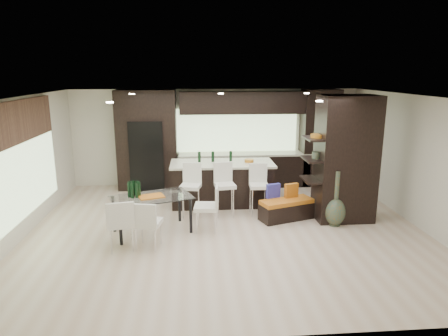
{
  "coord_description": "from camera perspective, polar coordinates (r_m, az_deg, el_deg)",
  "views": [
    {
      "loc": [
        -0.66,
        -7.71,
        3.17
      ],
      "look_at": [
        0.0,
        0.6,
        1.15
      ],
      "focal_mm": 32.0,
      "sensor_mm": 36.0,
      "label": 1
    }
  ],
  "objects": [
    {
      "name": "ground",
      "position": [
        8.36,
        0.33,
        -8.66
      ],
      "size": [
        8.0,
        8.0,
        0.0
      ],
      "primitive_type": "plane",
      "color": "beige",
      "rests_on": "ground"
    },
    {
      "name": "back_wall",
      "position": [
        11.37,
        -1.17,
        4.42
      ],
      "size": [
        8.0,
        0.02,
        2.7
      ],
      "primitive_type": "cube",
      "color": "beige",
      "rests_on": "ground"
    },
    {
      "name": "left_wall",
      "position": [
        8.59,
        -27.29,
        -0.14
      ],
      "size": [
        0.02,
        7.0,
        2.7
      ],
      "primitive_type": "cube",
      "color": "beige",
      "rests_on": "ground"
    },
    {
      "name": "right_wall",
      "position": [
        9.19,
        26.05,
        0.8
      ],
      "size": [
        0.02,
        7.0,
        2.7
      ],
      "primitive_type": "cube",
      "color": "beige",
      "rests_on": "ground"
    },
    {
      "name": "ceiling",
      "position": [
        7.75,
        0.36,
        10.15
      ],
      "size": [
        8.0,
        7.0,
        0.02
      ],
      "primitive_type": "cube",
      "color": "white",
      "rests_on": "ground"
    },
    {
      "name": "window_left",
      "position": [
        8.76,
        -26.56,
        0.17
      ],
      "size": [
        0.04,
        3.2,
        1.9
      ],
      "primitive_type": "cube",
      "color": "#B2D199",
      "rests_on": "left_wall"
    },
    {
      "name": "window_back",
      "position": [
        11.35,
        1.88,
        5.42
      ],
      "size": [
        3.4,
        0.04,
        1.2
      ],
      "primitive_type": "cube",
      "color": "#B2D199",
      "rests_on": "back_wall"
    },
    {
      "name": "stone_accent",
      "position": [
        8.6,
        -27.01,
        6.01
      ],
      "size": [
        0.08,
        3.0,
        0.8
      ],
      "primitive_type": "cube",
      "color": "brown",
      "rests_on": "left_wall"
    },
    {
      "name": "ceiling_spots",
      "position": [
        8.0,
        0.2,
        10.11
      ],
      "size": [
        4.0,
        3.0,
        0.02
      ],
      "primitive_type": "cube",
      "color": "white",
      "rests_on": "ceiling"
    },
    {
      "name": "back_cabinetry",
      "position": [
        11.09,
        1.52,
        4.18
      ],
      "size": [
        6.8,
        0.68,
        2.7
      ],
      "primitive_type": "cube",
      "color": "black",
      "rests_on": "ground"
    },
    {
      "name": "refrigerator",
      "position": [
        11.12,
        -10.86,
        1.87
      ],
      "size": [
        0.9,
        0.68,
        1.9
      ],
      "primitive_type": "cube",
      "color": "black",
      "rests_on": "ground"
    },
    {
      "name": "partition_column",
      "position": [
        8.93,
        16.99,
        1.26
      ],
      "size": [
        1.2,
        0.8,
        2.7
      ],
      "primitive_type": "cube",
      "color": "black",
      "rests_on": "ground"
    },
    {
      "name": "kitchen_island",
      "position": [
        9.74,
        -0.27,
        -2.17
      ],
      "size": [
        2.5,
        1.09,
        1.04
      ],
      "primitive_type": "cube",
      "rotation": [
        0.0,
        0.0,
        -0.01
      ],
      "color": "black",
      "rests_on": "ground"
    },
    {
      "name": "stool_left",
      "position": [
        8.91,
        -4.77,
        -3.98
      ],
      "size": [
        0.51,
        0.51,
        0.96
      ],
      "primitive_type": "cube",
      "rotation": [
        0.0,
        0.0,
        -0.21
      ],
      "color": "silver",
      "rests_on": "ground"
    },
    {
      "name": "stool_mid",
      "position": [
        8.94,
        0.14,
        -3.87
      ],
      "size": [
        0.49,
        0.49,
        0.97
      ],
      "primitive_type": "cube",
      "rotation": [
        0.0,
        0.0,
        0.15
      ],
      "color": "silver",
      "rests_on": "ground"
    },
    {
      "name": "stool_right",
      "position": [
        9.04,
        4.98,
        -3.82
      ],
      "size": [
        0.42,
        0.42,
        0.93
      ],
      "primitive_type": "cube",
      "rotation": [
        0.0,
        0.0,
        -0.03
      ],
      "color": "silver",
      "rests_on": "ground"
    },
    {
      "name": "bench",
      "position": [
        8.9,
        8.9,
        -5.86
      ],
      "size": [
        1.26,
        0.81,
        0.45
      ],
      "primitive_type": "cube",
      "rotation": [
        0.0,
        0.0,
        0.33
      ],
      "color": "black",
      "rests_on": "ground"
    },
    {
      "name": "floor_vase",
      "position": [
        8.66,
        15.72,
        -4.24
      ],
      "size": [
        0.56,
        0.56,
        1.18
      ],
      "primitive_type": null,
      "rotation": [
        0.0,
        0.0,
        0.37
      ],
      "color": "#3E4935",
      "rests_on": "ground"
    },
    {
      "name": "dining_table",
      "position": [
        8.19,
        -10.24,
        -6.57
      ],
      "size": [
        1.75,
        1.35,
        0.75
      ],
      "primitive_type": "cube",
      "rotation": [
        0.0,
        0.0,
        0.35
      ],
      "color": "white",
      "rests_on": "ground"
    },
    {
      "name": "chair_near",
      "position": [
        7.48,
        -10.79,
        -8.17
      ],
      "size": [
        0.54,
        0.54,
        0.85
      ],
      "primitive_type": "cube",
      "rotation": [
        0.0,
        0.0,
        -0.21
      ],
      "color": "silver",
      "rests_on": "ground"
    },
    {
      "name": "chair_far",
      "position": [
        7.54,
        -14.51,
        -8.05
      ],
      "size": [
        0.56,
        0.56,
        0.89
      ],
      "primitive_type": "cube",
      "rotation": [
        0.0,
        0.0,
        0.19
      ],
      "color": "silver",
      "rests_on": "ground"
    },
    {
      "name": "chair_end",
      "position": [
        8.13,
        -2.54,
        -6.02
      ],
      "size": [
        0.52,
        0.52,
        0.88
      ],
      "primitive_type": "cube",
      "rotation": [
        0.0,
        0.0,
        1.46
      ],
      "color": "silver",
      "rests_on": "ground"
    }
  ]
}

